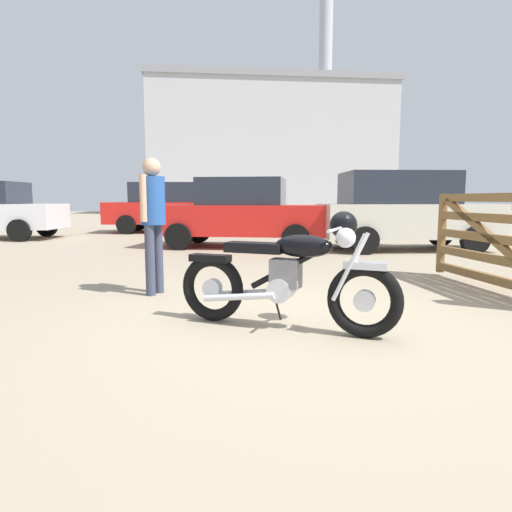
# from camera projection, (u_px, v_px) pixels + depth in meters

# --- Properties ---
(ground_plane) EXTENTS (80.00, 80.00, 0.00)m
(ground_plane) POSITION_uv_depth(u_px,v_px,m) (311.00, 320.00, 4.37)
(ground_plane) COLOR gray
(vintage_motorcycle) EXTENTS (1.94, 0.96, 1.07)m
(vintage_motorcycle) POSITION_uv_depth(u_px,v_px,m) (290.00, 275.00, 4.03)
(vintage_motorcycle) COLOR black
(vintage_motorcycle) RESTS_ON ground_plane
(timber_gate) EXTENTS (0.42, 2.54, 1.60)m
(timber_gate) POSITION_uv_depth(u_px,v_px,m) (510.00, 238.00, 5.41)
(timber_gate) COLOR brown
(timber_gate) RESTS_ON ground_plane
(bystander) EXTENTS (0.30, 0.43, 1.66)m
(bystander) POSITION_uv_depth(u_px,v_px,m) (153.00, 212.00, 5.44)
(bystander) COLOR #383D51
(bystander) RESTS_ON ground_plane
(white_estate_far) EXTENTS (4.44, 2.49, 1.67)m
(white_estate_far) POSITION_uv_depth(u_px,v_px,m) (242.00, 213.00, 10.94)
(white_estate_far) COLOR black
(white_estate_far) RESTS_ON ground_plane
(dark_sedan_left) EXTENTS (4.72, 2.00, 1.74)m
(dark_sedan_left) POSITION_uv_depth(u_px,v_px,m) (178.00, 206.00, 15.87)
(dark_sedan_left) COLOR black
(dark_sedan_left) RESTS_ON ground_plane
(silver_sedan_mid) EXTENTS (3.91, 1.85, 1.78)m
(silver_sedan_mid) POSITION_uv_depth(u_px,v_px,m) (403.00, 210.00, 10.29)
(silver_sedan_mid) COLOR black
(silver_sedan_mid) RESTS_ON ground_plane
(industrial_building) EXTENTS (20.21, 10.55, 22.28)m
(industrial_building) POSITION_uv_depth(u_px,v_px,m) (269.00, 148.00, 38.08)
(industrial_building) COLOR #B2B2B7
(industrial_building) RESTS_ON ground_plane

